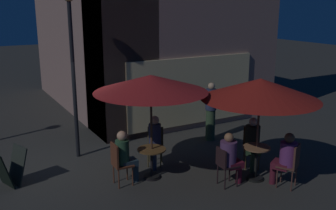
{
  "coord_description": "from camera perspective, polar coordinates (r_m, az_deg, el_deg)",
  "views": [
    {
      "loc": [
        -2.26,
        -9.16,
        3.92
      ],
      "look_at": [
        2.07,
        -1.5,
        1.61
      ],
      "focal_mm": 41.9,
      "sensor_mm": 36.0,
      "label": 1
    }
  ],
  "objects": [
    {
      "name": "cafe_chair_3",
      "position": [
        8.9,
        17.59,
        -7.94
      ],
      "size": [
        0.54,
        0.54,
        1.0
      ],
      "rotation": [
        0.0,
        0.0,
        2.06
      ],
      "color": "#512F28",
      "rests_on": "ground"
    },
    {
      "name": "patron_seated_2",
      "position": [
        8.69,
        9.03,
        -7.28
      ],
      "size": [
        0.55,
        0.4,
        1.22
      ],
      "rotation": [
        0.0,
        0.0,
        -0.1
      ],
      "color": "#551224",
      "rests_on": "ground"
    },
    {
      "name": "cafe_chair_1",
      "position": [
        8.68,
        -7.21,
        -8.05
      ],
      "size": [
        0.41,
        0.41,
        0.97
      ],
      "rotation": [
        0.0,
        0.0,
        -0.03
      ],
      "color": "#5C2E1D",
      "rests_on": "ground"
    },
    {
      "name": "cafe_chair_2",
      "position": [
        8.68,
        8.25,
        -8.33
      ],
      "size": [
        0.42,
        0.42,
        0.88
      ],
      "rotation": [
        0.0,
        0.0,
        -0.1
      ],
      "color": "black",
      "rests_on": "ground"
    },
    {
      "name": "cafe_chair_0",
      "position": [
        9.76,
        -1.87,
        -5.49
      ],
      "size": [
        0.54,
        0.54,
        0.93
      ],
      "rotation": [
        0.0,
        0.0,
        -2.15
      ],
      "color": "#4C4023",
      "rests_on": "ground"
    },
    {
      "name": "cafe_table_0",
      "position": [
        9.0,
        -2.39,
        -7.71
      ],
      "size": [
        0.65,
        0.65,
        0.71
      ],
      "color": "black",
      "rests_on": "ground"
    },
    {
      "name": "street_lamp_near_corner",
      "position": [
        9.96,
        -13.83,
        8.09
      ],
      "size": [
        0.3,
        0.3,
        4.24
      ],
      "color": "black",
      "rests_on": "ground"
    },
    {
      "name": "patron_seated_3",
      "position": [
        8.89,
        16.76,
        -7.15
      ],
      "size": [
        0.49,
        0.55,
        1.24
      ],
      "rotation": [
        0.0,
        0.0,
        2.06
      ],
      "color": "#511625",
      "rests_on": "ground"
    },
    {
      "name": "patron_seated_4",
      "position": [
        9.64,
        12.21,
        -5.03
      ],
      "size": [
        0.5,
        0.54,
        1.27
      ],
      "rotation": [
        0.0,
        0.0,
        -2.15
      ],
      "color": "#264029",
      "rests_on": "ground"
    },
    {
      "name": "ground_plane",
      "position": [
        10.22,
        -14.53,
        -8.35
      ],
      "size": [
        60.0,
        60.0,
        0.0
      ],
      "primitive_type": "plane",
      "color": "#34332F"
    },
    {
      "name": "menu_sandwich_board",
      "position": [
        9.34,
        -22.06,
        -8.38
      ],
      "size": [
        0.78,
        0.73,
        0.83
      ],
      "rotation": [
        0.0,
        0.0,
        0.35
      ],
      "color": "#242A25",
      "rests_on": "ground"
    },
    {
      "name": "cafe_table_1",
      "position": [
        9.13,
        12.7,
        -7.52
      ],
      "size": [
        0.61,
        0.61,
        0.79
      ],
      "color": "black",
      "rests_on": "ground"
    },
    {
      "name": "patio_umbrella_1",
      "position": [
        8.66,
        13.28,
        2.24
      ],
      "size": [
        2.58,
        2.58,
        2.35
      ],
      "color": "black",
      "rests_on": "ground"
    },
    {
      "name": "patron_standing_5",
      "position": [
        11.39,
        6.24,
        -0.93
      ],
      "size": [
        0.32,
        0.32,
        1.71
      ],
      "rotation": [
        0.0,
        0.0,
        4.48
      ],
      "color": "#314A31",
      "rests_on": "ground"
    },
    {
      "name": "patron_seated_0",
      "position": [
        9.57,
        -1.97,
        -4.88
      ],
      "size": [
        0.46,
        0.5,
        1.27
      ],
      "rotation": [
        0.0,
        0.0,
        -2.15
      ],
      "color": "#2D3651",
      "rests_on": "ground"
    },
    {
      "name": "patio_umbrella_0",
      "position": [
        8.5,
        -2.51,
        3.1
      ],
      "size": [
        2.51,
        2.51,
        2.41
      ],
      "color": "black",
      "rests_on": "ground"
    },
    {
      "name": "patron_seated_1",
      "position": [
        8.69,
        -6.28,
        -7.13
      ],
      "size": [
        0.52,
        0.31,
        1.24
      ],
      "rotation": [
        0.0,
        0.0,
        -0.03
      ],
      "color": "#233542",
      "rests_on": "ground"
    },
    {
      "name": "cafe_chair_4",
      "position": [
        9.82,
        12.06,
        -5.42
      ],
      "size": [
        0.54,
        0.54,
        0.99
      ],
      "rotation": [
        0.0,
        0.0,
        -2.15
      ],
      "color": "brown",
      "rests_on": "ground"
    }
  ]
}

